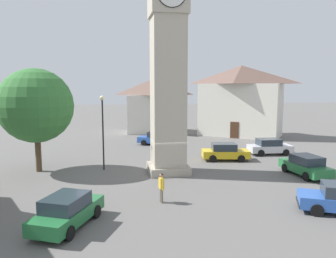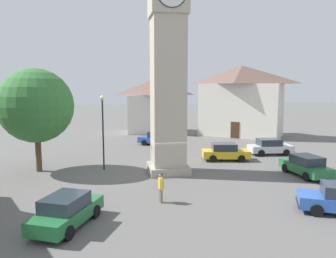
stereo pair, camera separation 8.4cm
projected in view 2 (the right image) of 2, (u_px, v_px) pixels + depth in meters
name	position (u px, v px, depth m)	size (l,w,h in m)	color
ground_plane	(168.00, 172.00, 24.44)	(200.00, 200.00, 0.00)	#605E5B
clock_tower	(168.00, 11.00, 22.90)	(3.59, 3.59, 20.37)	#A59C89
car_blue_kerb	(270.00, 147.00, 30.82)	(4.24, 2.04, 1.53)	silver
car_silver_kerb	(67.00, 211.00, 14.81)	(3.29, 4.45, 1.53)	#236B38
car_white_side	(225.00, 152.00, 28.36)	(4.37, 2.43, 1.53)	gold
car_black_far	(306.00, 166.00, 23.36)	(2.02, 4.23, 1.53)	#236B38
car_green_alley	(157.00, 138.00, 35.96)	(4.44, 3.40, 1.53)	#2D5BB7
pedestrian	(161.00, 185.00, 17.87)	(0.28, 0.55, 1.69)	#706656
tree	(36.00, 106.00, 24.11)	(5.61, 5.61, 7.88)	brown
building_shop_left	(155.00, 105.00, 46.03)	(8.59, 6.22, 7.72)	silver
building_corner_back	(241.00, 100.00, 42.49)	(11.89, 11.00, 9.32)	silver
lamp_post	(103.00, 122.00, 24.70)	(0.36, 0.36, 5.83)	black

